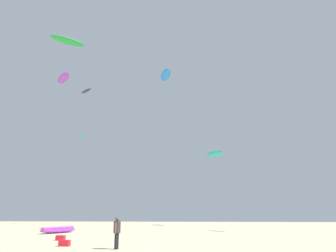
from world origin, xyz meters
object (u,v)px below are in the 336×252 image
kite_aloft_0 (86,91)px  kite_aloft_2 (166,75)px  kite_grounded_near (59,230)px  cooler_box (61,238)px  kite_aloft_4 (63,78)px  kite_aloft_5 (215,154)px  kite_aloft_6 (68,41)px  person_foreground (117,230)px  gear_bag (65,243)px  kite_aloft_1 (82,138)px

kite_aloft_0 → kite_aloft_2: 16.24m
kite_grounded_near → cooler_box: bearing=-66.1°
kite_grounded_near → kite_aloft_4: bearing=-106.4°
kite_aloft_0 → kite_aloft_5: (18.80, 4.35, -9.04)m
kite_aloft_0 → kite_aloft_2: bearing=-36.6°
kite_grounded_near → kite_aloft_6: 19.41m
person_foreground → cooler_box: 7.15m
gear_bag → kite_aloft_4: (-5.86, 11.29, 14.38)m
cooler_box → kite_aloft_1: (-11.09, 32.72, 14.13)m
person_foreground → kite_grounded_near: bearing=-48.0°
kite_aloft_2 → kite_aloft_5: 16.66m
kite_grounded_near → kite_aloft_1: bearing=106.8°
cooler_box → kite_aloft_4: (-4.03, 7.46, 14.38)m
kite_aloft_0 → kite_aloft_6: 14.62m
kite_aloft_1 → kite_aloft_2: size_ratio=0.59×
kite_grounded_near → cooler_box: kite_grounded_near is taller
kite_aloft_1 → person_foreground: bearing=-66.9°
cooler_box → kite_aloft_5: bearing=68.2°
kite_aloft_2 → person_foreground: bearing=-91.0°
kite_aloft_0 → kite_aloft_5: size_ratio=0.62×
kite_grounded_near → kite_aloft_0: (-3.85, 15.24, 19.06)m
kite_aloft_1 → kite_grounded_near: bearing=-73.2°
person_foreground → gear_bag: size_ratio=2.75×
cooler_box → gear_bag: size_ratio=1.00×
kite_aloft_2 → kite_aloft_6: (-10.09, -4.74, 2.35)m
kite_grounded_near → person_foreground: bearing=-57.1°
kite_aloft_2 → gear_bag: bearing=-101.1°
person_foreground → kite_aloft_5: bearing=-91.5°
cooler_box → kite_aloft_4: size_ratio=0.18×
kite_aloft_6 → kite_grounded_near: bearing=-42.2°
gear_bag → kite_aloft_0: (-9.43, 27.51, 19.17)m
kite_aloft_1 → kite_aloft_5: bearing=-11.9°
cooler_box → kite_aloft_6: kite_aloft_6 is taller
kite_grounded_near → kite_aloft_2: 20.09m
kite_aloft_5 → kite_aloft_2: bearing=-112.8°
kite_grounded_near → cooler_box: (3.74, -8.43, -0.11)m
cooler_box → kite_aloft_5: size_ratio=0.14×
person_foreground → kite_aloft_4: size_ratio=0.51×
person_foreground → kite_aloft_2: size_ratio=0.41×
person_foreground → gear_bag: person_foreground is taller
gear_bag → kite_aloft_4: size_ratio=0.18×
cooler_box → kite_aloft_0: 31.40m
gear_bag → kite_aloft_0: size_ratio=0.23×
person_foreground → cooler_box: (-4.99, 5.07, -0.74)m
person_foreground → kite_aloft_2: 25.20m
kite_grounded_near → kite_aloft_1: (-7.35, 24.29, 14.03)m
kite_aloft_0 → cooler_box: bearing=-72.2°
kite_aloft_0 → kite_aloft_1: size_ratio=1.10×
kite_grounded_near → cooler_box: size_ratio=8.55×
kite_aloft_2 → kite_aloft_0: bearing=143.4°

